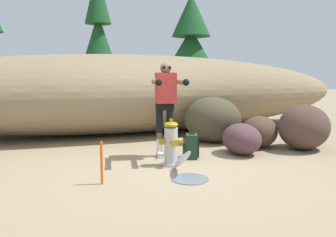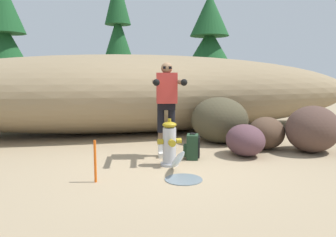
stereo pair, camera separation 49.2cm
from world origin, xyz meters
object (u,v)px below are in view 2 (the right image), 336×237
fire_hydrant (170,144)px  boulder_mid (219,120)px  boulder_large (313,129)px  spare_backpack (192,147)px  boulder_small (245,140)px  survey_stake (95,161)px  utility_worker (167,97)px  boulder_outlier (266,133)px

fire_hydrant → boulder_mid: (1.56, 1.55, 0.15)m
boulder_large → boulder_mid: (-1.40, 1.30, 0.05)m
boulder_large → fire_hydrant: bearing=-175.1°
spare_backpack → boulder_large: boulder_large is taller
fire_hydrant → boulder_large: 2.97m
boulder_small → survey_stake: bearing=-162.2°
fire_hydrant → boulder_mid: size_ratio=0.61×
spare_backpack → boulder_small: size_ratio=0.53×
utility_worker → boulder_large: (2.87, -0.28, -0.65)m
fire_hydrant → survey_stake: size_ratio=1.31×
spare_backpack → boulder_outlier: (1.73, 0.40, 0.11)m
boulder_mid → survey_stake: size_ratio=2.15×
spare_backpack → boulder_mid: (1.05, 1.22, 0.29)m
utility_worker → boulder_large: 2.96m
boulder_outlier → boulder_mid: bearing=129.6°
boulder_large → spare_backpack: bearing=178.2°
fire_hydrant → boulder_large: bearing=4.9°
fire_hydrant → boulder_mid: bearing=44.9°
utility_worker → spare_backpack: size_ratio=3.66×
fire_hydrant → boulder_mid: boulder_mid is taller
boulder_mid → boulder_outlier: size_ratio=1.55×
spare_backpack → boulder_outlier: bearing=-145.7°
spare_backpack → boulder_small: 1.04m
spare_backpack → survey_stake: size_ratio=0.78×
utility_worker → boulder_mid: utility_worker is taller
boulder_small → fire_hydrant: bearing=-168.9°
boulder_outlier → utility_worker: bearing=-174.9°
utility_worker → boulder_mid: 1.88m
utility_worker → boulder_outlier: utility_worker is taller
spare_backpack → boulder_outlier: size_ratio=0.56×
boulder_large → survey_stake: bearing=-168.7°
boulder_outlier → boulder_large: bearing=-33.5°
utility_worker → boulder_mid: (1.47, 1.02, -0.59)m
utility_worker → spare_backpack: 1.00m
fire_hydrant → boulder_large: boulder_large is taller
survey_stake → spare_backpack: bearing=27.8°
utility_worker → fire_hydrant: bearing=0.1°
utility_worker → survey_stake: bearing=-40.1°
fire_hydrant → spare_backpack: 0.62m
spare_backpack → boulder_mid: boulder_mid is taller
fire_hydrant → boulder_outlier: 2.35m
spare_backpack → survey_stake: (-1.74, -0.92, 0.08)m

